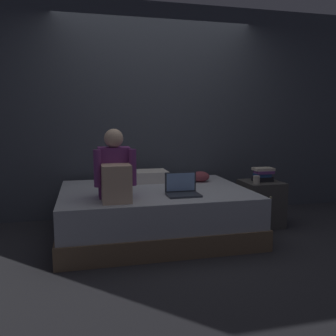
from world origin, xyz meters
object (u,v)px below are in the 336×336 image
Objects in this scene: nightstand at (261,203)px; mug at (256,180)px; bed at (154,212)px; pillow at (143,176)px; laptop at (182,190)px; book_stack at (263,174)px; person_sitting at (115,172)px; clothes_pile at (199,177)px.

nightstand is 0.36m from mug.
bed is at bearing 177.12° from mug.
mug is (1.21, -0.51, -0.00)m from pillow.
bed is 6.25× the size of laptop.
person_sitting is at bearing -166.11° from book_stack.
bed is 0.53m from laptop.
pillow reaches higher than clothes_pile.
clothes_pile reaches higher than nightstand.
bed is 3.05× the size of person_sitting.
pillow is at bearing 107.09° from laptop.
book_stack is (1.10, 0.43, 0.04)m from laptop.
book_stack reaches higher than bed.
laptop is at bearing -162.23° from mug.
book_stack is (1.35, -0.39, 0.03)m from pillow.
clothes_pile reaches higher than mug.
pillow reaches higher than bed.
pillow is 1.99× the size of clothes_pile.
nightstand is 5.88× the size of mug.
clothes_pile is (-0.68, 0.26, 0.30)m from nightstand.
mug is at bearing 17.77° from laptop.
book_stack is at bearing 39.63° from mug.
book_stack is 2.58× the size of mug.
clothes_pile is (-0.55, 0.38, -0.01)m from mug.
book_stack reaches higher than clothes_pile.
pillow is 1.41m from book_stack.
mug is at bearing -22.80° from pillow.
book_stack reaches higher than pillow.
mug is at bearing -140.37° from book_stack.
nightstand is at bearing -16.18° from pillow.
bed is 22.22× the size of mug.
bed is at bearing 40.06° from person_sitting.
person_sitting is 1.66m from mug.
pillow is (0.41, 0.83, -0.19)m from person_sitting.
clothes_pile is at bearing 33.27° from person_sitting.
person_sitting is 1.82m from book_stack.
laptop is (-1.09, -0.43, 0.30)m from nightstand.
pillow is 1.31m from mug.
person_sitting reaches higher than bed.
laptop is at bearing -120.56° from clothes_pile.
book_stack reaches higher than mug.
nightstand is at bearing 42.69° from mug.
nightstand is (1.30, 0.06, 0.01)m from bed.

